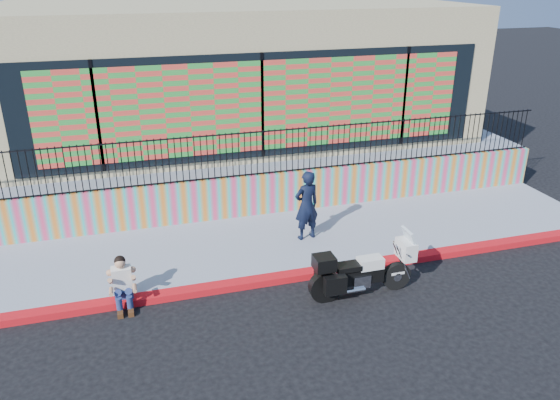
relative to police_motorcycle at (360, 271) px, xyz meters
name	(u,v)px	position (x,y,z in m)	size (l,w,h in m)	color
ground	(311,276)	(-0.70, 0.97, -0.57)	(90.00, 90.00, 0.00)	black
red_curb	(311,273)	(-0.70, 0.97, -0.50)	(16.00, 0.30, 0.15)	red
sidewalk	(289,240)	(-0.70, 2.62, -0.50)	(16.00, 3.00, 0.15)	gray
mural_wall	(271,193)	(-0.70, 4.22, 0.13)	(16.00, 0.20, 1.10)	#EB3E6E
metal_fence	(271,152)	(-0.70, 4.22, 1.28)	(15.80, 0.04, 1.20)	black
elevated_platform	(233,142)	(-0.70, 9.32, 0.05)	(16.00, 10.00, 1.25)	gray
storefront_building	(231,67)	(-0.70, 9.10, 2.68)	(14.00, 8.06, 4.00)	tan
police_motorcycle	(360,271)	(0.00, 0.00, 0.00)	(2.19, 0.72, 1.36)	black
police_officer	(307,205)	(-0.31, 2.49, 0.44)	(0.63, 0.41, 1.73)	black
seated_man	(123,288)	(-4.66, 0.88, -0.12)	(0.54, 0.71, 1.06)	navy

